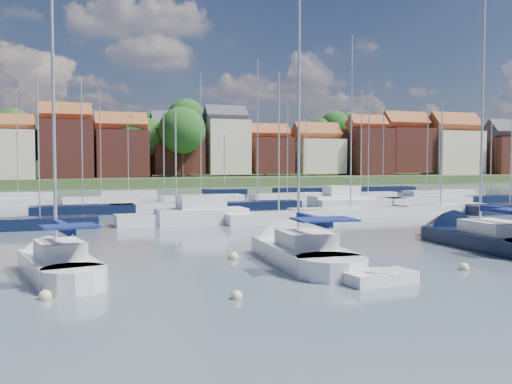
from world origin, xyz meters
name	(u,v)px	position (x,y,z in m)	size (l,w,h in m)	color
ground	(203,204)	(0.00, 40.00, 0.00)	(260.00, 260.00, 0.00)	#485662
sailboat_left	(54,265)	(-16.28, 3.00, 0.37)	(4.05, 9.62, 12.80)	silver
sailboat_centre	(292,251)	(-4.98, 3.09, 0.35)	(3.99, 11.72, 15.64)	silver
sailboat_navy	(468,238)	(6.81, 4.18, 0.35)	(4.07, 12.66, 17.24)	black
tender	(380,278)	(-4.17, -3.70, 0.24)	(2.98, 1.59, 0.62)	silver
buoy_a	(45,299)	(-16.63, -1.93, 0.00)	(0.46, 0.46, 0.46)	beige
buoy_b	(237,299)	(-10.30, -4.18, 0.00)	(0.42, 0.42, 0.42)	beige
buoy_c	(338,272)	(-4.56, -0.98, 0.00)	(0.48, 0.48, 0.48)	beige
buoy_d	(464,270)	(0.91, -2.52, 0.00)	(0.44, 0.44, 0.44)	beige
buoy_e	(425,239)	(5.60, 6.63, 0.00)	(0.52, 0.52, 0.52)	beige
buoy_g	(234,259)	(-7.89, 3.74, 0.00)	(0.53, 0.53, 0.53)	beige
marina_field	(231,203)	(1.91, 35.15, 0.43)	(79.62, 41.41, 15.93)	silver
far_shore_town	(123,163)	(2.23, 132.67, 4.61)	(212.46, 90.00, 22.27)	#46552A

